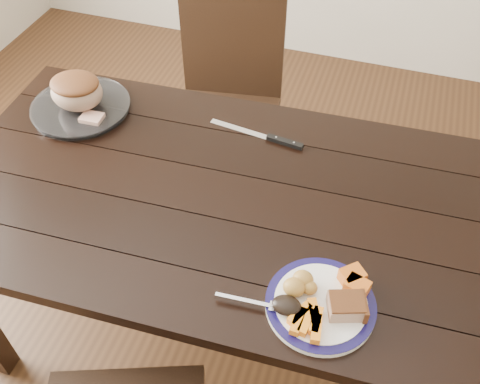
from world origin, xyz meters
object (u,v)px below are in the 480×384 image
(chair_far, at_px, (229,96))
(dining_table, at_px, (217,214))
(fork, at_px, (257,303))
(carving_knife, at_px, (273,139))
(serving_platter, at_px, (81,108))
(roast_joint, at_px, (77,92))
(pork_slice, at_px, (346,306))
(dinner_plate, at_px, (320,305))

(chair_far, bearing_deg, dining_table, 96.95)
(fork, bearing_deg, carving_knife, 98.01)
(fork, bearing_deg, serving_platter, 141.14)
(carving_knife, bearing_deg, roast_joint, -168.05)
(dining_table, height_order, fork, fork)
(serving_platter, relative_size, pork_slice, 3.85)
(dining_table, relative_size, fork, 9.18)
(chair_far, relative_size, roast_joint, 5.38)
(dinner_plate, bearing_deg, pork_slice, -4.76)
(serving_platter, distance_m, roast_joint, 0.06)
(roast_joint, bearing_deg, chair_far, 56.18)
(serving_platter, height_order, fork, fork)
(pork_slice, bearing_deg, dining_table, 146.59)
(serving_platter, xyz_separation_m, carving_knife, (0.66, 0.05, -0.00))
(serving_platter, xyz_separation_m, pork_slice, (0.98, -0.50, 0.03))
(serving_platter, distance_m, pork_slice, 1.11)
(dinner_plate, distance_m, pork_slice, 0.07)
(fork, xyz_separation_m, carving_knife, (-0.13, 0.60, -0.01))
(dinner_plate, bearing_deg, fork, -160.68)
(roast_joint, xyz_separation_m, carving_knife, (0.66, 0.05, -0.07))
(pork_slice, relative_size, carving_knife, 0.26)
(chair_far, relative_size, serving_platter, 2.90)
(serving_platter, bearing_deg, dinner_plate, -28.17)
(dinner_plate, height_order, serving_platter, serving_platter)
(dining_table, bearing_deg, chair_far, 106.31)
(chair_far, xyz_separation_m, dinner_plate, (0.58, -1.01, 0.23))
(pork_slice, bearing_deg, carving_knife, 120.72)
(chair_far, relative_size, dinner_plate, 3.52)
(roast_joint, bearing_deg, pork_slice, -26.95)
(dinner_plate, bearing_deg, dining_table, 143.04)
(dining_table, distance_m, dinner_plate, 0.47)
(dining_table, distance_m, fork, 0.41)
(pork_slice, distance_m, fork, 0.21)
(dinner_plate, xyz_separation_m, serving_platter, (-0.93, 0.50, 0.00))
(dining_table, relative_size, carving_knife, 5.12)
(chair_far, distance_m, roast_joint, 0.69)
(chair_far, bearing_deg, pork_slice, 112.81)
(fork, height_order, carving_knife, fork)
(serving_platter, relative_size, carving_knife, 1.00)
(dinner_plate, relative_size, fork, 1.48)
(dining_table, xyz_separation_m, chair_far, (-0.22, 0.74, -0.13))
(fork, height_order, roast_joint, roast_joint)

